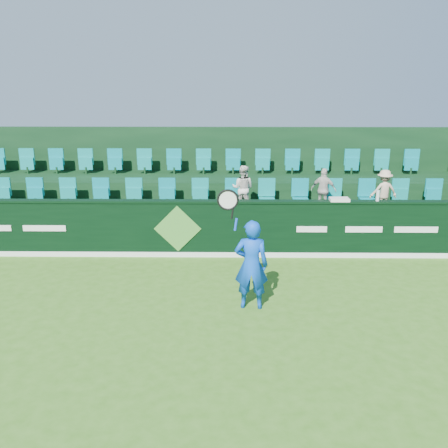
{
  "coord_description": "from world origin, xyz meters",
  "views": [
    {
      "loc": [
        1.21,
        -7.1,
        4.16
      ],
      "look_at": [
        1.09,
        2.8,
        1.15
      ],
      "focal_mm": 40.0,
      "sensor_mm": 36.0,
      "label": 1
    }
  ],
  "objects_px": {
    "spectator_left": "(243,188)",
    "towel": "(339,199)",
    "tennis_player": "(251,264)",
    "drinks_bottle": "(378,196)",
    "spectator_right": "(384,191)",
    "spectator_middle": "(324,190)"
  },
  "relations": [
    {
      "from": "spectator_left",
      "to": "towel",
      "type": "relative_size",
      "value": 2.66
    },
    {
      "from": "tennis_player",
      "to": "towel",
      "type": "bearing_deg",
      "value": 51.84
    },
    {
      "from": "tennis_player",
      "to": "spectator_left",
      "type": "distance_m",
      "value": 3.85
    },
    {
      "from": "spectator_left",
      "to": "spectator_middle",
      "type": "xyz_separation_m",
      "value": [
        2.03,
        0.0,
        -0.04
      ]
    },
    {
      "from": "spectator_left",
      "to": "spectator_right",
      "type": "distance_m",
      "value": 3.53
    },
    {
      "from": "spectator_middle",
      "to": "towel",
      "type": "xyz_separation_m",
      "value": [
        0.15,
        -1.12,
        0.04
      ]
    },
    {
      "from": "tennis_player",
      "to": "drinks_bottle",
      "type": "xyz_separation_m",
      "value": [
        2.99,
        2.7,
        0.62
      ]
    },
    {
      "from": "spectator_left",
      "to": "towel",
      "type": "distance_m",
      "value": 2.45
    },
    {
      "from": "spectator_left",
      "to": "towel",
      "type": "xyz_separation_m",
      "value": [
        2.18,
        -1.12,
        0.0
      ]
    },
    {
      "from": "spectator_right",
      "to": "spectator_middle",
      "type": "bearing_deg",
      "value": -5.17
    },
    {
      "from": "spectator_left",
      "to": "spectator_right",
      "type": "height_order",
      "value": "spectator_left"
    },
    {
      "from": "towel",
      "to": "drinks_bottle",
      "type": "xyz_separation_m",
      "value": [
        0.87,
        0.0,
        0.09
      ]
    },
    {
      "from": "spectator_left",
      "to": "drinks_bottle",
      "type": "height_order",
      "value": "spectator_left"
    },
    {
      "from": "spectator_right",
      "to": "drinks_bottle",
      "type": "bearing_deg",
      "value": 61.68
    },
    {
      "from": "spectator_middle",
      "to": "towel",
      "type": "bearing_deg",
      "value": 122.68
    },
    {
      "from": "tennis_player",
      "to": "drinks_bottle",
      "type": "distance_m",
      "value": 4.07
    },
    {
      "from": "tennis_player",
      "to": "towel",
      "type": "xyz_separation_m",
      "value": [
        2.12,
        2.7,
        0.53
      ]
    },
    {
      "from": "spectator_middle",
      "to": "drinks_bottle",
      "type": "bearing_deg",
      "value": 157.27
    },
    {
      "from": "spectator_right",
      "to": "towel",
      "type": "xyz_separation_m",
      "value": [
        -1.35,
        -1.12,
        0.05
      ]
    },
    {
      "from": "spectator_left",
      "to": "drinks_bottle",
      "type": "xyz_separation_m",
      "value": [
        3.05,
        -1.12,
        0.09
      ]
    },
    {
      "from": "spectator_middle",
      "to": "drinks_bottle",
      "type": "xyz_separation_m",
      "value": [
        1.02,
        -1.12,
        0.13
      ]
    },
    {
      "from": "spectator_middle",
      "to": "spectator_right",
      "type": "bearing_deg",
      "value": -155.17
    }
  ]
}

